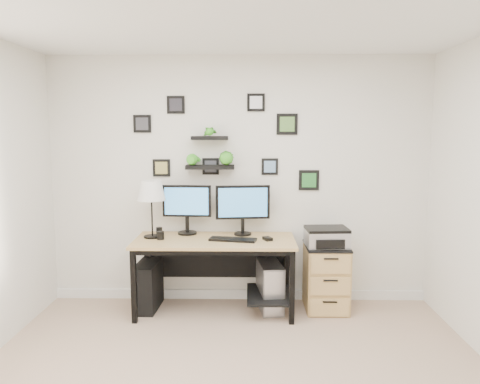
{
  "coord_description": "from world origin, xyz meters",
  "views": [
    {
      "loc": [
        0.09,
        -2.92,
        1.85
      ],
      "look_at": [
        0.01,
        1.83,
        1.2
      ],
      "focal_mm": 35.0,
      "sensor_mm": 36.0,
      "label": 1
    }
  ],
  "objects_px": {
    "mug": "(160,235)",
    "file_cabinet": "(326,277)",
    "pc_tower_black": "(148,286)",
    "monitor_right": "(243,206)",
    "printer": "(327,237)",
    "table_lamp": "(151,192)",
    "desk": "(219,250)",
    "monitor_left": "(187,206)",
    "pc_tower_grey": "(270,286)"
  },
  "relations": [
    {
      "from": "mug",
      "to": "file_cabinet",
      "type": "height_order",
      "value": "mug"
    },
    {
      "from": "pc_tower_black",
      "to": "mug",
      "type": "bearing_deg",
      "value": -26.08
    },
    {
      "from": "monitor_right",
      "to": "printer",
      "type": "bearing_deg",
      "value": -9.6
    },
    {
      "from": "monitor_right",
      "to": "mug",
      "type": "xyz_separation_m",
      "value": [
        -0.82,
        -0.21,
        -0.27
      ]
    },
    {
      "from": "table_lamp",
      "to": "mug",
      "type": "bearing_deg",
      "value": -42.25
    },
    {
      "from": "file_cabinet",
      "to": "printer",
      "type": "xyz_separation_m",
      "value": [
        -0.01,
        -0.04,
        0.43
      ]
    },
    {
      "from": "mug",
      "to": "table_lamp",
      "type": "bearing_deg",
      "value": 137.75
    },
    {
      "from": "mug",
      "to": "file_cabinet",
      "type": "bearing_deg",
      "value": 3.82
    },
    {
      "from": "desk",
      "to": "pc_tower_black",
      "type": "height_order",
      "value": "desk"
    },
    {
      "from": "monitor_left",
      "to": "monitor_right",
      "type": "distance_m",
      "value": 0.58
    },
    {
      "from": "pc_tower_grey",
      "to": "file_cabinet",
      "type": "bearing_deg",
      "value": 2.59
    },
    {
      "from": "monitor_right",
      "to": "mug",
      "type": "bearing_deg",
      "value": -165.32
    },
    {
      "from": "mug",
      "to": "pc_tower_black",
      "type": "xyz_separation_m",
      "value": [
        -0.16,
        0.09,
        -0.55
      ]
    },
    {
      "from": "monitor_right",
      "to": "pc_tower_black",
      "type": "relative_size",
      "value": 1.16
    },
    {
      "from": "table_lamp",
      "to": "file_cabinet",
      "type": "bearing_deg",
      "value": 0.72
    },
    {
      "from": "table_lamp",
      "to": "file_cabinet",
      "type": "height_order",
      "value": "table_lamp"
    },
    {
      "from": "mug",
      "to": "file_cabinet",
      "type": "distance_m",
      "value": 1.74
    },
    {
      "from": "pc_tower_black",
      "to": "file_cabinet",
      "type": "height_order",
      "value": "file_cabinet"
    },
    {
      "from": "monitor_right",
      "to": "mug",
      "type": "distance_m",
      "value": 0.89
    },
    {
      "from": "pc_tower_grey",
      "to": "monitor_right",
      "type": "bearing_deg",
      "value": 155.42
    },
    {
      "from": "pc_tower_black",
      "to": "printer",
      "type": "xyz_separation_m",
      "value": [
        1.82,
        -0.02,
        0.53
      ]
    },
    {
      "from": "mug",
      "to": "monitor_left",
      "type": "bearing_deg",
      "value": 45.75
    },
    {
      "from": "pc_tower_black",
      "to": "file_cabinet",
      "type": "distance_m",
      "value": 1.83
    },
    {
      "from": "pc_tower_grey",
      "to": "printer",
      "type": "bearing_deg",
      "value": -1.48
    },
    {
      "from": "monitor_right",
      "to": "pc_tower_black",
      "type": "distance_m",
      "value": 1.28
    },
    {
      "from": "desk",
      "to": "monitor_right",
      "type": "relative_size",
      "value": 2.87
    },
    {
      "from": "pc_tower_grey",
      "to": "printer",
      "type": "xyz_separation_m",
      "value": [
        0.56,
        -0.01,
        0.52
      ]
    },
    {
      "from": "pc_tower_grey",
      "to": "monitor_left",
      "type": "bearing_deg",
      "value": 169.73
    },
    {
      "from": "table_lamp",
      "to": "pc_tower_grey",
      "type": "xyz_separation_m",
      "value": [
        1.2,
        -0.0,
        -0.97
      ]
    },
    {
      "from": "pc_tower_grey",
      "to": "pc_tower_black",
      "type": "bearing_deg",
      "value": 179.91
    },
    {
      "from": "table_lamp",
      "to": "pc_tower_grey",
      "type": "distance_m",
      "value": 1.54
    },
    {
      "from": "monitor_left",
      "to": "mug",
      "type": "distance_m",
      "value": 0.43
    },
    {
      "from": "printer",
      "to": "monitor_left",
      "type": "bearing_deg",
      "value": 173.17
    },
    {
      "from": "monitor_right",
      "to": "pc_tower_grey",
      "type": "distance_m",
      "value": 0.87
    },
    {
      "from": "desk",
      "to": "monitor_right",
      "type": "bearing_deg",
      "value": 33.46
    },
    {
      "from": "monitor_left",
      "to": "table_lamp",
      "type": "height_order",
      "value": "table_lamp"
    },
    {
      "from": "desk",
      "to": "mug",
      "type": "relative_size",
      "value": 19.47
    },
    {
      "from": "desk",
      "to": "printer",
      "type": "xyz_separation_m",
      "value": [
        1.09,
        0.02,
        0.14
      ]
    },
    {
      "from": "desk",
      "to": "printer",
      "type": "height_order",
      "value": "printer"
    },
    {
      "from": "monitor_right",
      "to": "desk",
      "type": "bearing_deg",
      "value": -146.54
    },
    {
      "from": "desk",
      "to": "monitor_right",
      "type": "xyz_separation_m",
      "value": [
        0.24,
        0.16,
        0.43
      ]
    },
    {
      "from": "monitor_right",
      "to": "file_cabinet",
      "type": "bearing_deg",
      "value": -6.84
    },
    {
      "from": "pc_tower_grey",
      "to": "file_cabinet",
      "type": "relative_size",
      "value": 0.77
    },
    {
      "from": "pc_tower_grey",
      "to": "file_cabinet",
      "type": "height_order",
      "value": "file_cabinet"
    },
    {
      "from": "monitor_left",
      "to": "monitor_right",
      "type": "xyz_separation_m",
      "value": [
        0.58,
        -0.03,
        0.01
      ]
    },
    {
      "from": "mug",
      "to": "printer",
      "type": "distance_m",
      "value": 1.67
    },
    {
      "from": "table_lamp",
      "to": "pc_tower_black",
      "type": "bearing_deg",
      "value": -178.18
    },
    {
      "from": "desk",
      "to": "pc_tower_grey",
      "type": "height_order",
      "value": "desk"
    },
    {
      "from": "desk",
      "to": "mug",
      "type": "xyz_separation_m",
      "value": [
        -0.57,
        -0.05,
        0.16
      ]
    },
    {
      "from": "file_cabinet",
      "to": "pc_tower_grey",
      "type": "bearing_deg",
      "value": -177.41
    }
  ]
}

